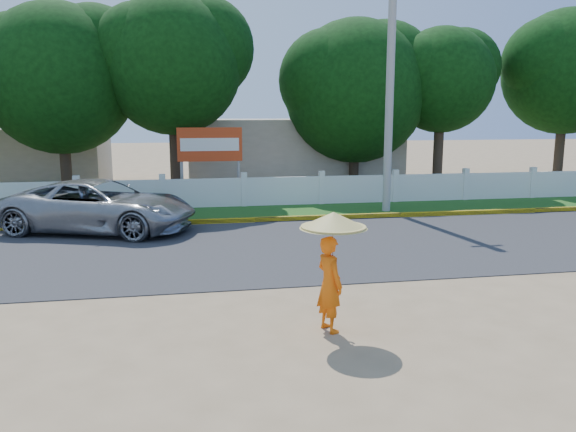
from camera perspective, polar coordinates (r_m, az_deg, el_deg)
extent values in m
plane|color=#9E8460|center=(10.55, 1.98, -8.91)|extent=(120.00, 120.00, 0.00)
cube|color=#38383A|center=(14.80, -1.75, -3.20)|extent=(60.00, 7.00, 0.02)
cube|color=#2D601E|center=(19.90, -4.03, 0.32)|extent=(60.00, 3.50, 0.03)
cube|color=yellow|center=(18.22, -3.43, -0.40)|extent=(40.00, 0.18, 0.16)
cube|color=silver|center=(21.24, -4.48, 2.41)|extent=(40.00, 0.10, 1.10)
cube|color=#B7AD99|center=(28.26, 0.13, 6.56)|extent=(10.00, 6.00, 3.20)
cube|color=#B7AD99|center=(29.85, -25.73, 5.36)|extent=(8.00, 5.00, 2.80)
cylinder|color=#9B9A98|center=(20.24, 10.32, 12.68)|extent=(0.28, 0.28, 8.70)
imported|color=#94969B|center=(17.53, -18.54, 0.97)|extent=(6.16, 4.37, 1.56)
imported|color=#E95C0C|center=(9.10, 4.24, -6.89)|extent=(0.55, 0.67, 1.57)
cylinder|color=gray|center=(8.95, 4.60, -3.16)|extent=(0.02, 0.02, 1.02)
cone|color=tan|center=(8.86, 4.64, -0.42)|extent=(1.08, 1.08, 0.26)
cylinder|color=gray|center=(22.16, -10.72, 3.77)|extent=(0.12, 0.12, 2.00)
cylinder|color=gray|center=(22.26, -5.03, 3.94)|extent=(0.12, 0.12, 2.00)
cube|color=#BF3714|center=(22.08, -7.95, 7.21)|extent=(2.50, 0.12, 1.30)
cube|color=silver|center=(22.02, -7.95, 7.21)|extent=(2.25, 0.02, 0.49)
cylinder|color=#473828|center=(25.75, 6.71, 5.57)|extent=(0.44, 0.44, 2.70)
sphere|color=#0E3F0E|center=(25.68, 6.86, 12.45)|extent=(6.32, 6.32, 6.32)
cylinder|color=#473828|center=(26.39, 15.01, 6.44)|extent=(0.44, 0.44, 3.66)
sphere|color=#0E3F0E|center=(26.38, 15.33, 13.17)|extent=(4.62, 4.62, 4.62)
cylinder|color=#473828|center=(29.77, 25.86, 6.31)|extent=(0.44, 0.44, 3.80)
sphere|color=#0E3F0E|center=(29.79, 26.40, 12.98)|extent=(5.73, 5.73, 5.73)
cylinder|color=#473828|center=(24.56, -21.66, 5.25)|extent=(0.44, 0.44, 3.20)
sphere|color=#0E3F0E|center=(24.53, -22.17, 12.78)|extent=(5.93, 5.93, 5.93)
cylinder|color=#473828|center=(23.65, -11.40, 6.41)|extent=(0.44, 0.44, 3.86)
sphere|color=#0E3F0E|center=(23.68, -11.71, 14.81)|extent=(5.58, 5.58, 5.58)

